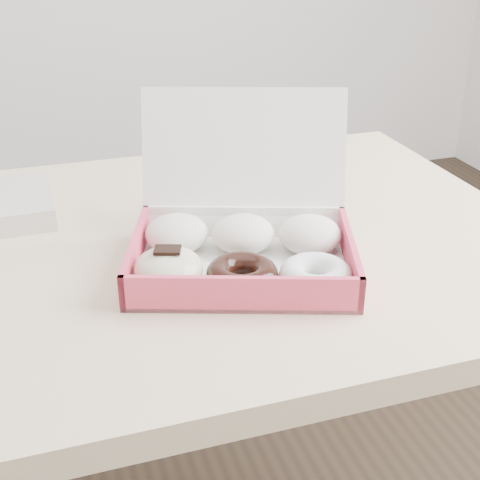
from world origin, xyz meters
name	(u,v)px	position (x,y,z in m)	size (l,w,h in m)	color
table	(157,287)	(0.00, 0.00, 0.67)	(1.20, 0.80, 0.75)	#D1BD89
donut_box	(240,242)	(0.10, -0.11, 0.79)	(0.38, 0.36, 0.22)	white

